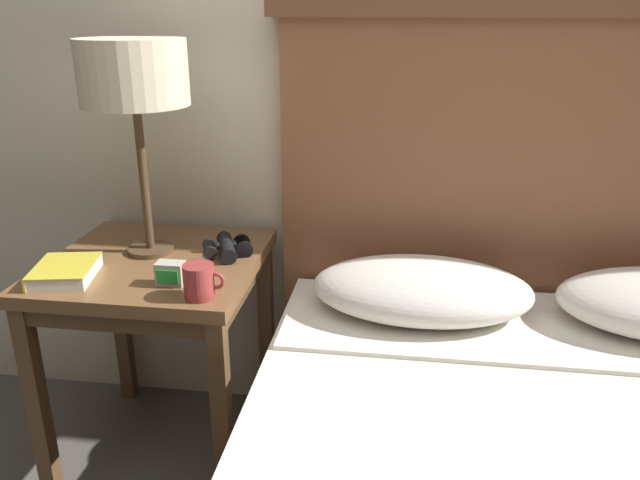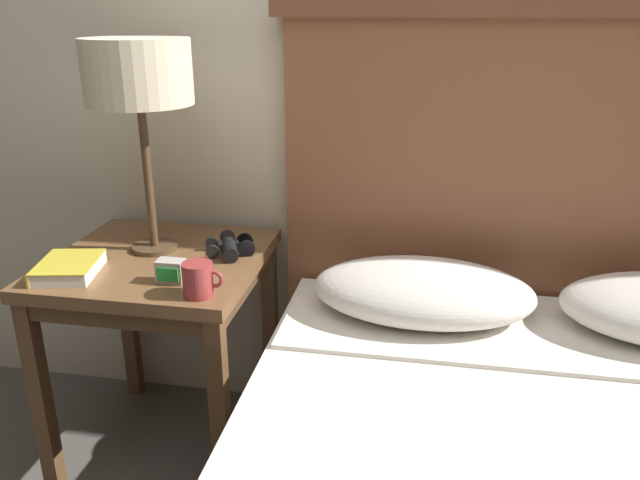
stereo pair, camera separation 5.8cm
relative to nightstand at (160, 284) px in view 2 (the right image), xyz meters
The scene contains 7 objects.
wall_back 1.02m from the nightstand, 29.12° to the left, with size 8.00×0.06×2.60m.
nightstand is the anchor object (origin of this frame).
table_lamp 0.58m from the nightstand, 120.14° to the left, with size 0.29×0.29×0.59m.
book_on_nightstand 0.26m from the nightstand, 137.82° to the right, with size 0.18×0.21×0.04m.
binoculars_pair 0.23m from the nightstand, 17.19° to the left, with size 0.16×0.16×0.05m.
coffee_mug 0.33m from the nightstand, 46.51° to the right, with size 0.10×0.08×0.08m.
alarm_clock 0.23m from the nightstand, 54.95° to the right, with size 0.07×0.05×0.06m.
Camera 2 is at (0.13, -0.99, 1.31)m, focal length 35.00 mm.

